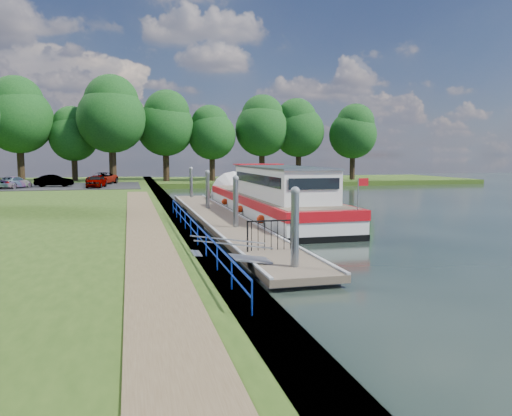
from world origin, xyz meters
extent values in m
plane|color=black|center=(0.00, 0.00, 0.00)|extent=(160.00, 160.00, 0.00)
cube|color=#473D2D|center=(-2.55, 15.00, 0.39)|extent=(1.10, 90.00, 0.78)
cube|color=#2A4413|center=(12.00, 52.00, 0.30)|extent=(60.00, 18.00, 0.60)
cube|color=brown|center=(-4.40, 8.00, 0.80)|extent=(1.60, 40.00, 0.05)
cube|color=black|center=(-11.00, 38.00, 0.81)|extent=(14.00, 12.00, 0.06)
cube|color=#0C2DBF|center=(-2.75, 3.00, 1.48)|extent=(0.04, 18.00, 0.04)
cube|color=#0C2DBF|center=(-2.75, 3.00, 1.12)|extent=(0.03, 18.00, 0.03)
cylinder|color=#0C2DBF|center=(-2.75, -6.00, 1.14)|extent=(0.04, 0.04, 0.72)
cylinder|color=#0C2DBF|center=(-2.75, -4.00, 1.14)|extent=(0.04, 0.04, 0.72)
cylinder|color=#0C2DBF|center=(-2.75, -2.00, 1.14)|extent=(0.04, 0.04, 0.72)
cylinder|color=#0C2DBF|center=(-2.75, 0.00, 1.14)|extent=(0.04, 0.04, 0.72)
cylinder|color=#0C2DBF|center=(-2.75, 2.00, 1.14)|extent=(0.04, 0.04, 0.72)
cylinder|color=#0C2DBF|center=(-2.75, 4.00, 1.14)|extent=(0.04, 0.04, 0.72)
cylinder|color=#0C2DBF|center=(-2.75, 6.00, 1.14)|extent=(0.04, 0.04, 0.72)
cylinder|color=#0C2DBF|center=(-2.75, 8.00, 1.14)|extent=(0.04, 0.04, 0.72)
cylinder|color=#0C2DBF|center=(-2.75, 10.00, 1.14)|extent=(0.04, 0.04, 0.72)
cylinder|color=#0C2DBF|center=(-2.75, 12.00, 1.14)|extent=(0.04, 0.04, 0.72)
cube|color=brown|center=(0.00, 13.00, 0.28)|extent=(2.50, 30.00, 0.24)
cube|color=#9EA0A3|center=(0.00, 1.00, 0.05)|extent=(2.30, 5.00, 0.30)
cube|color=#9EA0A3|center=(0.00, 9.00, 0.05)|extent=(2.30, 5.00, 0.30)
cube|color=#9EA0A3|center=(0.00, 17.00, 0.05)|extent=(2.30, 5.00, 0.30)
cube|color=#9EA0A3|center=(0.00, 25.00, 0.05)|extent=(2.30, 5.00, 0.30)
cube|color=#9EA0A3|center=(1.19, 13.00, 0.43)|extent=(0.12, 30.00, 0.06)
cube|color=#9EA0A3|center=(-1.19, 13.00, 0.43)|extent=(0.12, 30.00, 0.06)
cylinder|color=gray|center=(0.00, -0.50, 1.10)|extent=(0.26, 0.26, 3.40)
sphere|color=gray|center=(0.00, -0.50, 2.80)|extent=(0.30, 0.30, 0.30)
cylinder|color=gray|center=(0.00, 8.50, 1.10)|extent=(0.26, 0.26, 3.40)
sphere|color=gray|center=(0.00, 8.50, 2.80)|extent=(0.30, 0.30, 0.30)
cylinder|color=gray|center=(0.00, 17.50, 1.10)|extent=(0.26, 0.26, 3.40)
sphere|color=gray|center=(0.00, 17.50, 2.80)|extent=(0.30, 0.30, 0.30)
cylinder|color=gray|center=(0.00, 26.50, 1.10)|extent=(0.26, 0.26, 3.40)
sphere|color=gray|center=(0.00, 26.50, 2.80)|extent=(0.30, 0.30, 0.30)
cube|color=#A5A8AD|center=(-1.85, 0.50, 0.60)|extent=(2.58, 1.00, 0.43)
cube|color=#A5A8AD|center=(-1.85, 0.02, 1.10)|extent=(2.58, 0.04, 0.41)
cube|color=#A5A8AD|center=(-1.85, 0.98, 1.10)|extent=(2.58, 0.04, 0.41)
cube|color=black|center=(-0.90, 2.20, 0.98)|extent=(0.05, 0.05, 1.15)
cube|color=black|center=(0.90, 2.20, 0.98)|extent=(0.05, 0.05, 1.15)
cube|color=black|center=(0.00, 2.20, 1.52)|extent=(1.85, 0.05, 0.05)
cube|color=black|center=(-0.75, 2.20, 0.98)|extent=(0.02, 0.02, 1.10)
cube|color=black|center=(-0.50, 2.20, 0.98)|extent=(0.02, 0.02, 1.10)
cube|color=black|center=(-0.25, 2.20, 0.98)|extent=(0.02, 0.02, 1.10)
cube|color=black|center=(0.00, 2.20, 0.98)|extent=(0.02, 0.02, 1.10)
cube|color=black|center=(0.25, 2.20, 0.98)|extent=(0.02, 0.02, 1.10)
cube|color=black|center=(0.50, 2.20, 0.98)|extent=(0.02, 0.02, 1.10)
cube|color=black|center=(0.75, 2.20, 0.98)|extent=(0.02, 0.02, 1.10)
cube|color=black|center=(3.60, 15.28, 0.02)|extent=(4.00, 20.00, 0.55)
cube|color=silver|center=(3.60, 15.28, 0.62)|extent=(3.96, 19.90, 0.65)
cube|color=#B10C14|center=(3.60, 15.28, 1.18)|extent=(4.04, 20.00, 0.48)
cube|color=brown|center=(3.60, 15.28, 1.42)|extent=(3.68, 19.20, 0.04)
cone|color=silver|center=(3.60, 25.68, 0.55)|extent=(4.00, 1.50, 4.00)
cube|color=silver|center=(3.60, 12.78, 2.30)|extent=(3.00, 11.00, 1.75)
cube|color=gray|center=(3.60, 12.78, 3.22)|extent=(3.10, 11.20, 0.10)
cube|color=black|center=(2.08, 12.78, 2.55)|extent=(0.04, 10.00, 0.55)
cube|color=black|center=(5.12, 12.78, 2.55)|extent=(0.04, 10.00, 0.55)
cube|color=black|center=(3.60, 18.33, 2.55)|extent=(2.60, 0.04, 0.55)
cube|color=black|center=(3.60, 7.23, 2.55)|extent=(2.60, 0.04, 0.55)
cube|color=#B10C14|center=(3.60, 17.98, 3.30)|extent=(3.20, 1.60, 0.06)
cylinder|color=gray|center=(5.10, 5.58, 2.15)|extent=(0.05, 0.05, 1.50)
cube|color=#B10C14|center=(5.35, 5.58, 2.70)|extent=(0.50, 0.02, 0.35)
sphere|color=red|center=(1.48, 9.28, 0.65)|extent=(0.44, 0.44, 0.44)
sphere|color=red|center=(1.48, 14.28, 0.65)|extent=(0.44, 0.44, 0.44)
sphere|color=red|center=(1.48, 19.28, 0.65)|extent=(0.44, 0.44, 0.44)
imported|color=#594C47|center=(2.40, 8.37, 2.30)|extent=(0.61, 0.73, 1.72)
cylinder|color=#332316|center=(-17.49, 49.36, 2.70)|extent=(0.83, 0.83, 4.21)
sphere|color=#113A14|center=(-17.49, 49.36, 8.08)|extent=(7.95, 7.95, 7.95)
sphere|color=#113A14|center=(-17.71, 49.47, 10.07)|extent=(6.31, 6.31, 6.31)
cylinder|color=#332316|center=(-11.50, 49.87, 2.15)|extent=(0.70, 0.70, 3.10)
sphere|color=#113A14|center=(-11.50, 49.87, 6.11)|extent=(5.85, 5.85, 5.85)
sphere|color=#113A14|center=(-11.67, 50.04, 7.57)|extent=(4.65, 4.65, 4.65)
cylinder|color=#332316|center=(-6.89, 47.36, 2.75)|extent=(0.84, 0.84, 4.29)
sphere|color=#113A14|center=(-6.89, 47.36, 8.23)|extent=(8.10, 8.10, 8.10)
sphere|color=#113A14|center=(-6.84, 47.51, 10.25)|extent=(6.44, 6.44, 6.44)
cylinder|color=#332316|center=(-0.41, 49.36, 2.52)|extent=(0.79, 0.79, 3.83)
sphere|color=#113A14|center=(-0.41, 49.36, 7.42)|extent=(7.24, 7.24, 7.24)
sphere|color=#113A14|center=(-0.22, 49.13, 9.23)|extent=(5.75, 5.75, 5.75)
cylinder|color=#332316|center=(5.49, 49.09, 2.23)|extent=(0.72, 0.72, 3.26)
sphere|color=#113A14|center=(5.49, 49.09, 6.40)|extent=(6.16, 6.16, 6.16)
sphere|color=#113A14|center=(5.30, 49.34, 7.93)|extent=(4.89, 4.89, 4.89)
cylinder|color=#332316|center=(12.25, 49.38, 2.49)|extent=(0.78, 0.78, 3.77)
sphere|color=#113A14|center=(12.25, 49.38, 7.31)|extent=(7.13, 7.13, 7.13)
sphere|color=#113A14|center=(12.38, 49.62, 9.09)|extent=(5.66, 5.66, 5.66)
cylinder|color=#332316|center=(17.42, 49.40, 2.42)|extent=(0.77, 0.77, 3.65)
sphere|color=#113A14|center=(17.42, 49.40, 7.09)|extent=(6.89, 6.89, 6.89)
sphere|color=#113A14|center=(17.07, 49.41, 8.81)|extent=(5.47, 5.47, 5.47)
cylinder|color=#332316|center=(24.52, 47.52, 2.30)|extent=(0.74, 0.74, 3.41)
sphere|color=#113A14|center=(24.52, 47.52, 6.66)|extent=(6.43, 6.43, 6.43)
sphere|color=#113A14|center=(24.75, 47.30, 8.26)|extent=(5.11, 5.11, 5.11)
imported|color=#999999|center=(-8.07, 34.73, 1.45)|extent=(1.99, 3.76, 1.22)
imported|color=#999999|center=(-12.18, 36.97, 1.42)|extent=(3.59, 1.36, 1.17)
imported|color=#999999|center=(-15.47, 35.67, 1.39)|extent=(2.89, 4.10, 1.10)
imported|color=#999999|center=(-7.85, 40.06, 1.46)|extent=(3.56, 4.92, 1.24)
camera|label=1|loc=(-5.03, -15.28, 3.93)|focal=35.00mm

